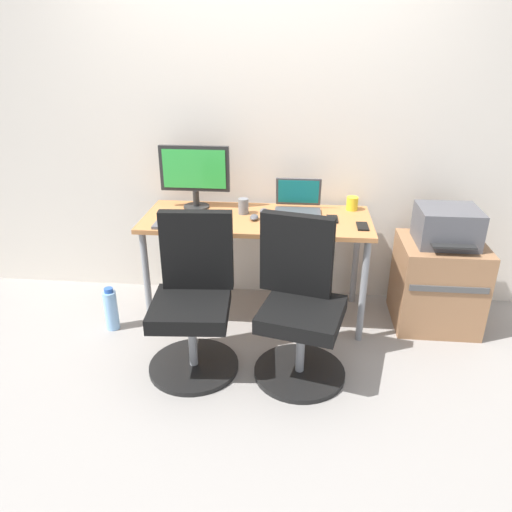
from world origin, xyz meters
TOP-DOWN VIEW (x-y plane):
  - ground_plane at (0.00, 0.00)m, footprint 5.28×5.28m
  - back_wall at (0.00, 0.39)m, footprint 4.40×0.04m
  - desk at (0.00, 0.00)m, footprint 1.51×0.62m
  - office_chair_left at (-0.31, -0.60)m, footprint 0.54×0.54m
  - office_chair_right at (0.30, -0.60)m, footprint 0.54×0.54m
  - side_cabinet at (1.24, 0.02)m, footprint 0.54×0.51m
  - printer at (1.24, 0.02)m, footprint 0.38×0.40m
  - water_bottle_on_floor at (-0.97, -0.28)m, footprint 0.09×0.09m
  - desktop_monitor at (-0.44, 0.17)m, footprint 0.48×0.18m
  - open_laptop at (0.27, 0.13)m, footprint 0.31×0.28m
  - keyboard_by_monitor at (-0.46, -0.23)m, footprint 0.34×0.12m
  - keyboard_by_laptop at (0.25, -0.23)m, footprint 0.34×0.12m
  - mouse_by_monitor at (0.04, 0.08)m, footprint 0.06×0.10m
  - mouse_by_laptop at (-0.01, -0.05)m, footprint 0.06×0.10m
  - coffee_mug at (0.64, 0.22)m, footprint 0.08×0.08m
  - pen_cup at (-0.10, 0.07)m, footprint 0.07×0.07m
  - phone_near_monitor at (0.50, 0.00)m, footprint 0.07×0.14m
  - phone_near_laptop at (0.68, -0.12)m, footprint 0.07×0.14m

SIDE VIEW (x-z plane):
  - ground_plane at x=0.00m, z-range 0.00..0.00m
  - water_bottle_on_floor at x=-0.97m, z-range -0.01..0.30m
  - side_cabinet at x=1.24m, z-range 0.00..0.60m
  - office_chair_left at x=-0.31m, z-range -0.05..0.89m
  - office_chair_right at x=0.30m, z-range -0.05..0.89m
  - desk at x=0.00m, z-range 0.30..1.04m
  - printer at x=1.24m, z-range 0.60..0.84m
  - phone_near_monitor at x=0.50m, z-range 0.74..0.75m
  - phone_near_laptop at x=0.68m, z-range 0.74..0.75m
  - keyboard_by_monitor at x=-0.46m, z-range 0.74..0.76m
  - keyboard_by_laptop at x=0.25m, z-range 0.74..0.76m
  - mouse_by_monitor at x=0.04m, z-range 0.74..0.78m
  - mouse_by_laptop at x=-0.01m, z-range 0.74..0.78m
  - coffee_mug at x=0.64m, z-range 0.74..0.84m
  - pen_cup at x=-0.10m, z-range 0.74..0.85m
  - open_laptop at x=0.27m, z-range 0.69..0.91m
  - desktop_monitor at x=-0.44m, z-range 0.78..1.21m
  - back_wall at x=0.00m, z-range 0.00..2.60m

